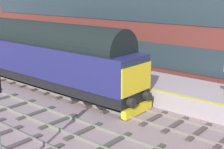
% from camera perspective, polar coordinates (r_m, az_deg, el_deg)
% --- Properties ---
extents(ground_plane, '(140.00, 140.00, 0.00)m').
position_cam_1_polar(ground_plane, '(20.10, -3.61, -4.74)').
color(ground_plane, gray).
rests_on(ground_plane, ground).
extents(track_main, '(2.50, 60.00, 0.15)m').
position_cam_1_polar(track_main, '(20.08, -3.61, -4.59)').
color(track_main, gray).
rests_on(track_main, ground).
extents(track_adjacent_west, '(2.50, 60.00, 0.15)m').
position_cam_1_polar(track_adjacent_west, '(17.85, -11.52, -7.37)').
color(track_adjacent_west, gray).
rests_on(track_adjacent_west, ground).
extents(station_platform, '(4.00, 44.00, 1.01)m').
position_cam_1_polar(station_platform, '(22.56, 2.67, -1.22)').
color(station_platform, '#A79BA0').
rests_on(station_platform, ground).
extents(station_building, '(5.89, 43.44, 10.25)m').
position_cam_1_polar(station_building, '(27.68, 9.02, 11.28)').
color(station_building, maroon).
rests_on(station_building, ground).
extents(diesel_locomotive, '(2.74, 20.21, 4.68)m').
position_cam_1_polar(diesel_locomotive, '(24.29, -14.93, 4.25)').
color(diesel_locomotive, black).
rests_on(diesel_locomotive, ground).
extents(waiting_passenger, '(0.37, 0.51, 1.64)m').
position_cam_1_polar(waiting_passenger, '(25.12, -7.75, 3.79)').
color(waiting_passenger, '#2A363C').
rests_on(waiting_passenger, station_platform).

